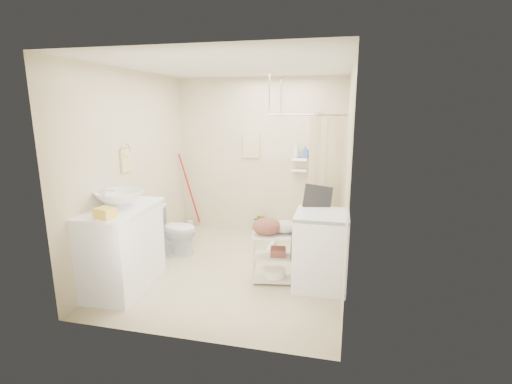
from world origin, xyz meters
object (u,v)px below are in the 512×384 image
Objects in this scene: vanity at (122,247)px; toilet at (174,229)px; laundry_rack at (274,253)px; washing_machine at (321,250)px.

vanity reaches higher than toilet.
vanity is at bearing 175.32° from toilet.
laundry_rack is (1.74, 0.53, -0.12)m from vanity.
laundry_rack is (1.62, -0.60, 0.01)m from toilet.
toilet is at bearing 80.78° from vanity.
washing_machine is (2.18, -0.57, 0.10)m from toilet.
washing_machine is at bearing -103.33° from toilet.
washing_machine reaches higher than laundry_rack.
washing_machine reaches higher than toilet.
washing_machine is at bearing -6.85° from laundry_rack.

